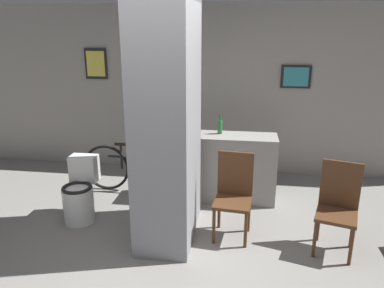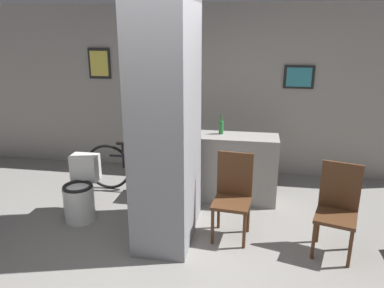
{
  "view_description": "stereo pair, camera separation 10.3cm",
  "coord_description": "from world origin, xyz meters",
  "px_view_note": "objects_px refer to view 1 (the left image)",
  "views": [
    {
      "loc": [
        0.75,
        -3.18,
        2.27
      ],
      "look_at": [
        0.17,
        0.96,
        0.95
      ],
      "focal_mm": 35.0,
      "sensor_mm": 36.0,
      "label": 1
    },
    {
      "loc": [
        0.86,
        -3.16,
        2.27
      ],
      "look_at": [
        0.17,
        0.96,
        0.95
      ],
      "focal_mm": 35.0,
      "sensor_mm": 36.0,
      "label": 2
    }
  ],
  "objects_px": {
    "chair_near_pillar": "(234,192)",
    "bicycle": "(138,168)",
    "chair_by_doorway": "(338,205)",
    "bottle_tall": "(220,126)",
    "toilet": "(80,194)"
  },
  "relations": [
    {
      "from": "bottle_tall",
      "to": "toilet",
      "type": "bearing_deg",
      "value": -151.25
    },
    {
      "from": "toilet",
      "to": "chair_near_pillar",
      "type": "relative_size",
      "value": 0.8
    },
    {
      "from": "chair_by_doorway",
      "to": "toilet",
      "type": "bearing_deg",
      "value": -168.62
    },
    {
      "from": "chair_near_pillar",
      "to": "bicycle",
      "type": "relative_size",
      "value": 0.59
    },
    {
      "from": "chair_near_pillar",
      "to": "bottle_tall",
      "type": "relative_size",
      "value": 3.51
    },
    {
      "from": "chair_near_pillar",
      "to": "chair_by_doorway",
      "type": "xyz_separation_m",
      "value": [
        1.07,
        -0.15,
        0.0
      ]
    },
    {
      "from": "bottle_tall",
      "to": "bicycle",
      "type": "bearing_deg",
      "value": -179.57
    },
    {
      "from": "toilet",
      "to": "chair_near_pillar",
      "type": "xyz_separation_m",
      "value": [
        1.85,
        -0.08,
        0.18
      ]
    },
    {
      "from": "chair_near_pillar",
      "to": "bicycle",
      "type": "distance_m",
      "value": 1.69
    },
    {
      "from": "bicycle",
      "to": "chair_by_doorway",
      "type": "bearing_deg",
      "value": -24.38
    },
    {
      "from": "bicycle",
      "to": "bottle_tall",
      "type": "distance_m",
      "value": 1.32
    },
    {
      "from": "chair_by_doorway",
      "to": "bicycle",
      "type": "relative_size",
      "value": 0.59
    },
    {
      "from": "toilet",
      "to": "bottle_tall",
      "type": "bearing_deg",
      "value": 28.75
    },
    {
      "from": "chair_near_pillar",
      "to": "toilet",
      "type": "bearing_deg",
      "value": -176.94
    },
    {
      "from": "chair_near_pillar",
      "to": "chair_by_doorway",
      "type": "distance_m",
      "value": 1.09
    }
  ]
}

